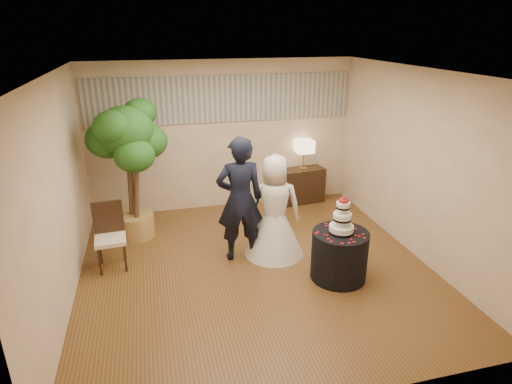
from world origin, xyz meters
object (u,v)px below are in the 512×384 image
object	(u,v)px
wedding_cake	(342,215)
side_chair	(110,238)
ficus_tree	(130,171)
console	(302,185)
table_lamp	(304,155)
bride	(275,206)
groom	(240,200)
cake_table	(339,255)

from	to	relation	value
wedding_cake	side_chair	world-z (taller)	wedding_cake
ficus_tree	side_chair	bearing A→B (deg)	-108.34
ficus_tree	side_chair	size ratio (longest dim) A/B	2.37
console	table_lamp	size ratio (longest dim) A/B	1.45
side_chair	bride	bearing A→B (deg)	-7.91
console	ficus_tree	bearing A→B (deg)	-173.65
groom	bride	size ratio (longest dim) A/B	1.20
wedding_cake	console	size ratio (longest dim) A/B	0.63
wedding_cake	side_chair	distance (m)	3.32
groom	table_lamp	xyz separation A→B (m)	(1.69, 1.89, 0.04)
wedding_cake	table_lamp	size ratio (longest dim) A/B	0.92
side_chair	wedding_cake	bearing A→B (deg)	-22.81
cake_table	ficus_tree	size ratio (longest dim) A/B	0.33
bride	wedding_cake	distance (m)	1.14
bride	ficus_tree	world-z (taller)	ficus_tree
cake_table	ficus_tree	xyz separation A→B (m)	(-2.78, 2.03, 0.81)
table_lamp	side_chair	world-z (taller)	table_lamp
bride	side_chair	distance (m)	2.45
cake_table	table_lamp	world-z (taller)	table_lamp
cake_table	ficus_tree	world-z (taller)	ficus_tree
bride	cake_table	world-z (taller)	bride
bride	wedding_cake	xyz separation A→B (m)	(0.68, -0.89, 0.17)
wedding_cake	groom	bearing A→B (deg)	143.57
bride	wedding_cake	world-z (taller)	bride
bride	side_chair	size ratio (longest dim) A/B	1.63
bride	table_lamp	world-z (taller)	bride
ficus_tree	table_lamp	bearing A→B (deg)	13.14
side_chair	ficus_tree	bearing A→B (deg)	67.75
cake_table	table_lamp	bearing A→B (deg)	80.36
console	side_chair	world-z (taller)	side_chair
bride	console	distance (m)	2.27
bride	console	bearing A→B (deg)	-107.49
cake_table	side_chair	bearing A→B (deg)	161.10
groom	cake_table	size ratio (longest dim) A/B	2.46
wedding_cake	bride	bearing A→B (deg)	127.36
cake_table	side_chair	world-z (taller)	side_chair
console	table_lamp	xyz separation A→B (m)	(0.00, 0.00, 0.64)
bride	ficus_tree	size ratio (longest dim) A/B	0.69
bride	cake_table	xyz separation A→B (m)	(0.68, -0.89, -0.45)
bride	wedding_cake	bearing A→B (deg)	141.24
console	side_chair	size ratio (longest dim) A/B	0.86
side_chair	table_lamp	bearing A→B (deg)	21.86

